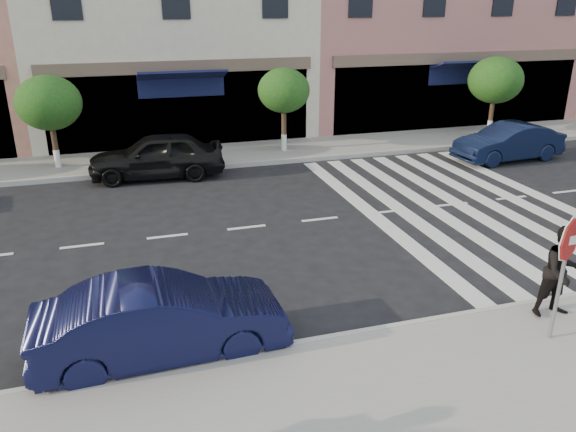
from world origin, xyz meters
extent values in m
plane|color=black|center=(0.00, 0.00, 0.00)|extent=(120.00, 120.00, 0.00)
cube|color=gray|center=(0.00, 11.00, 0.07)|extent=(60.00, 3.00, 0.15)
cylinder|color=#473323|center=(-5.00, 10.80, 0.95)|extent=(0.18, 0.18, 1.60)
cylinder|color=silver|center=(-5.00, 10.80, 0.45)|extent=(0.20, 0.20, 0.60)
ellipsoid|color=#164B15|center=(-5.00, 10.80, 2.32)|extent=(2.10, 2.10, 1.79)
cylinder|color=#473323|center=(3.00, 10.80, 1.00)|extent=(0.18, 0.18, 1.71)
cylinder|color=silver|center=(3.00, 10.80, 0.45)|extent=(0.20, 0.20, 0.60)
ellipsoid|color=#164B15|center=(3.00, 10.80, 2.38)|extent=(1.90, 1.90, 1.62)
cylinder|color=#473323|center=(12.00, 10.80, 0.98)|extent=(0.18, 0.18, 1.65)
cylinder|color=silver|center=(12.00, 10.80, 0.45)|extent=(0.20, 0.20, 0.60)
ellipsoid|color=#164B15|center=(12.00, 10.80, 2.41)|extent=(2.20, 2.20, 1.87)
cylinder|color=gray|center=(3.73, -2.60, 1.15)|extent=(0.07, 0.07, 1.99)
cylinder|color=white|center=(3.73, -2.61, 1.96)|extent=(0.78, 0.07, 0.78)
cylinder|color=#9E1411|center=(3.73, -2.63, 1.96)|extent=(0.72, 0.08, 0.72)
cube|color=white|center=(3.73, -2.66, 1.96)|extent=(0.41, 0.05, 0.14)
imported|color=black|center=(4.35, -2.00, 1.00)|extent=(0.86, 0.69, 1.70)
imported|color=black|center=(-2.51, -1.00, 0.66)|extent=(4.07, 1.54, 1.33)
imported|color=black|center=(-1.81, 9.10, 0.73)|extent=(4.43, 2.06, 1.47)
imported|color=black|center=(10.50, 7.60, 0.66)|extent=(4.12, 1.70, 1.33)
camera|label=1|loc=(-2.82, -9.06, 5.47)|focal=35.00mm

